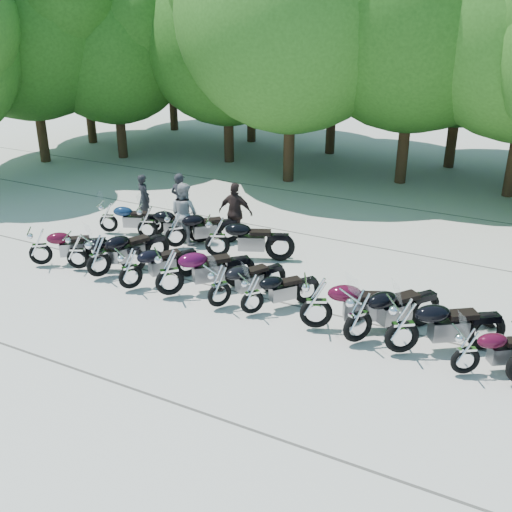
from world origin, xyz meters
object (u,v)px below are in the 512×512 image
at_px(motorcycle_8, 359,315).
at_px(motorcycle_14, 175,229).
at_px(motorcycle_2, 98,255).
at_px(motorcycle_9, 403,325).
at_px(rider_0, 144,198).
at_px(motorcycle_13, 147,222).
at_px(motorcycle_6, 252,293).
at_px(rider_2, 236,213).
at_px(rider_1, 184,213).
at_px(motorcycle_5, 219,285).
at_px(motorcycle_10, 467,350).
at_px(motorcycle_3, 130,268).
at_px(motorcycle_4, 169,271).
at_px(motorcycle_15, 217,236).
at_px(motorcycle_1, 77,250).
at_px(motorcycle_0, 40,246).
at_px(motorcycle_7, 316,302).
at_px(motorcycle_12, 108,216).
at_px(rider_3, 181,201).

bearing_deg(motorcycle_8, motorcycle_14, 13.95).
relative_size(motorcycle_2, motorcycle_9, 0.94).
bearing_deg(rider_0, motorcycle_13, 153.22).
xyz_separation_m(motorcycle_6, motorcycle_9, (3.53, -0.09, 0.15)).
bearing_deg(rider_2, rider_1, 22.69).
bearing_deg(motorcycle_5, motorcycle_10, -153.60).
height_order(motorcycle_3, rider_2, rider_2).
bearing_deg(motorcycle_4, motorcycle_13, -1.96).
height_order(motorcycle_4, motorcycle_10, motorcycle_4).
bearing_deg(motorcycle_2, rider_0, -44.06).
bearing_deg(motorcycle_14, rider_1, -38.68).
distance_m(motorcycle_13, rider_2, 2.70).
bearing_deg(motorcycle_15, motorcycle_9, -136.72).
distance_m(motorcycle_9, motorcycle_10, 1.32).
xyz_separation_m(motorcycle_1, motorcycle_6, (5.37, -0.05, -0.02)).
bearing_deg(motorcycle_0, motorcycle_1, -114.67).
bearing_deg(motorcycle_5, motorcycle_6, -147.65).
height_order(motorcycle_5, motorcycle_7, motorcycle_7).
relative_size(motorcycle_2, motorcycle_10, 1.16).
bearing_deg(motorcycle_7, motorcycle_8, -123.80).
distance_m(motorcycle_5, motorcycle_7, 2.43).
bearing_deg(motorcycle_12, motorcycle_0, 157.02).
distance_m(motorcycle_5, motorcycle_12, 6.22).
height_order(motorcycle_7, motorcycle_9, motorcycle_9).
xyz_separation_m(motorcycle_1, motorcycle_4, (3.14, -0.17, 0.12)).
bearing_deg(motorcycle_4, motorcycle_14, -14.90).
bearing_deg(motorcycle_2, motorcycle_14, -79.40).
distance_m(motorcycle_3, rider_3, 4.57).
distance_m(motorcycle_0, motorcycle_6, 6.47).
bearing_deg(motorcycle_5, motorcycle_14, -12.36).
bearing_deg(motorcycle_2, motorcycle_5, -155.61).
xyz_separation_m(motorcycle_8, rider_1, (-6.54, 3.22, 0.23)).
relative_size(motorcycle_2, motorcycle_3, 1.07).
height_order(motorcycle_1, motorcycle_15, motorcycle_15).
relative_size(motorcycle_14, rider_3, 1.24).
distance_m(motorcycle_5, rider_3, 5.69).
distance_m(motorcycle_2, rider_3, 4.18).
relative_size(motorcycle_8, motorcycle_10, 1.21).
bearing_deg(motorcycle_7, motorcycle_5, 66.22).
bearing_deg(motorcycle_8, motorcycle_6, 34.18).
relative_size(motorcycle_10, rider_1, 1.11).
xyz_separation_m(motorcycle_3, motorcycle_5, (2.48, 0.20, -0.01)).
xyz_separation_m(motorcycle_6, rider_1, (-3.95, 3.14, 0.36)).
xyz_separation_m(motorcycle_10, rider_1, (-8.79, 3.38, 0.35)).
xyz_separation_m(motorcycle_14, motorcycle_15, (1.48, -0.07, 0.06)).
bearing_deg(motorcycle_9, motorcycle_1, 54.04).
xyz_separation_m(motorcycle_3, motorcycle_12, (-3.14, 2.87, -0.05)).
distance_m(motorcycle_5, rider_0, 6.78).
bearing_deg(motorcycle_3, motorcycle_12, -12.36).
bearing_deg(motorcycle_6, rider_2, -18.27).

